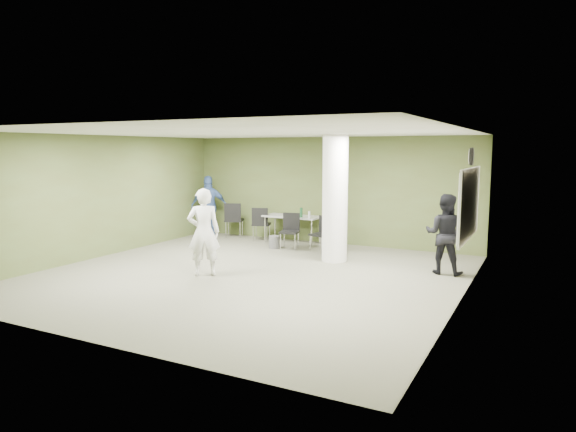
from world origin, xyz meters
The scene contains 17 objects.
floor centered at (0.00, 0.00, 0.00)m, with size 8.00×8.00×0.00m, color #4C4D3C.
ceiling centered at (0.00, 0.00, 2.80)m, with size 8.00×8.00×0.00m, color white.
wall_back centered at (0.00, 4.00, 1.40)m, with size 8.00×0.02×2.80m, color #454C24.
wall_left centered at (-4.00, 0.00, 1.40)m, with size 0.02×8.00×2.80m, color #454C24.
wall_right_cream centered at (4.00, 0.00, 1.40)m, with size 0.02×8.00×2.80m, color beige.
column centered at (1.00, 2.00, 1.40)m, with size 0.56×0.56×2.80m, color silver.
whiteboard centered at (3.92, 1.20, 1.50)m, with size 0.05×2.30×1.30m.
wall_clock centered at (3.92, 1.20, 2.35)m, with size 0.06×0.32×0.32m.
folding_table centered at (-0.80, 3.54, 0.68)m, with size 1.55×0.71×0.98m.
wastebasket centered at (-0.89, 2.66, 0.16)m, with size 0.27×0.27×0.32m, color #4C4C4C.
chair_back_left centered at (-2.69, 3.57, 0.57)m, with size 0.64×0.64×0.98m.
chair_back_right centered at (-1.72, 3.42, 0.54)m, with size 0.58×0.58×0.92m.
chair_table_left centered at (-0.51, 2.81, 0.52)m, with size 0.53×0.53×0.89m.
chair_table_right centered at (0.34, 2.87, 0.50)m, with size 0.54×0.54×0.86m.
woman_white centered at (-0.79, -0.41, 0.86)m, with size 0.63×0.41×1.73m, color silver.
man_black centered at (3.40, 1.88, 0.80)m, with size 0.78×0.61×1.61m, color black.
man_blue centered at (-3.40, 3.40, 0.87)m, with size 1.02×0.42×1.73m, color #3C5A96.
Camera 1 is at (5.19, -8.51, 2.48)m, focal length 32.00 mm.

